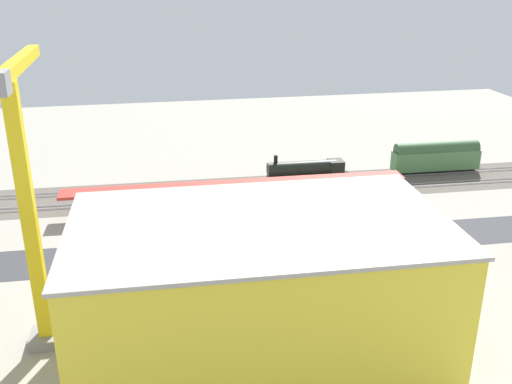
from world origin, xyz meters
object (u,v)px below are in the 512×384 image
construction_building (260,290)px  street_tree_3 (413,220)px  platform_canopy_near (237,185)px  parked_car_0 (340,225)px  street_tree_1 (244,230)px  passenger_coach (436,156)px  traffic_light (264,233)px  street_tree_0 (191,237)px  street_tree_2 (190,234)px  parked_car_1 (302,228)px  parked_car_2 (263,233)px  parked_car_4 (173,239)px  box_truck_1 (138,270)px  box_truck_2 (135,275)px  tower_crane (27,190)px  locomotive (309,171)px  parked_car_3 (219,234)px  box_truck_0 (172,271)px

construction_building → street_tree_3: size_ratio=5.20×
platform_canopy_near → parked_car_0: size_ratio=13.36×
parked_car_0 → street_tree_1: size_ratio=0.58×
passenger_coach → traffic_light: traffic_light is taller
street_tree_0 → street_tree_2: street_tree_2 is taller
parked_car_1 → street_tree_1: bearing=39.3°
parked_car_0 → construction_building: (18.00, 27.42, 6.57)m
street_tree_0 → parked_car_2: bearing=-145.7°
parked_car_4 → traffic_light: size_ratio=0.68×
box_truck_1 → box_truck_2: bearing=68.4°
parked_car_0 → tower_crane: 48.01m
parked_car_4 → construction_building: bearing=105.4°
street_tree_1 → construction_building: bearing=85.4°
platform_canopy_near → street_tree_1: 20.07m
parked_car_0 → street_tree_1: street_tree_1 is taller
parked_car_2 → street_tree_0: 14.01m
locomotive → parked_car_0: size_ratio=3.72×
construction_building → box_truck_2: 21.17m
tower_crane → construction_building: bearing=162.8°
parked_car_3 → street_tree_1: 9.97m
parked_car_0 → tower_crane: bearing=27.2°
tower_crane → street_tree_0: tower_crane is taller
passenger_coach → box_truck_0: 62.77m
parked_car_2 → traffic_light: traffic_light is taller
passenger_coach → street_tree_1: size_ratio=2.35×
box_truck_1 → tower_crane: bearing=46.2°
parked_car_3 → street_tree_1: (-2.30, 8.67, 4.36)m
locomotive → parked_car_3: (19.91, 22.05, -1.06)m
box_truck_2 → traffic_light: traffic_light is taller
locomotive → parked_car_1: locomotive is taller
passenger_coach → parked_car_1: 39.73m
locomotive → street_tree_2: 39.78m
parked_car_0 → traffic_light: bearing=32.2°
parked_car_1 → box_truck_1: bearing=23.1°
box_truck_2 → box_truck_1: bearing=-111.6°
box_truck_1 → box_truck_2: box_truck_1 is taller
parked_car_0 → parked_car_1: 6.17m
parked_car_1 → construction_building: 30.43m
parked_car_2 → street_tree_1: street_tree_1 is taller
parked_car_3 → tower_crane: bearing=44.1°
parked_car_4 → box_truck_0: box_truck_0 is taller
passenger_coach → street_tree_1: 52.96m
parked_car_0 → street_tree_2: 25.58m
platform_canopy_near → parked_car_1: platform_canopy_near is taller
street_tree_1 → street_tree_3: (-23.75, 0.53, -0.30)m
box_truck_2 → street_tree_3: 38.39m
street_tree_2 → parked_car_4: bearing=-77.2°
box_truck_0 → box_truck_1: (4.21, -1.15, -0.05)m
parked_car_1 → box_truck_2: box_truck_2 is taller
parked_car_0 → traffic_light: (13.77, 8.66, 3.83)m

